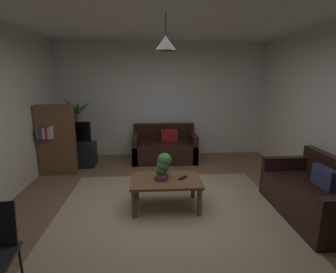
% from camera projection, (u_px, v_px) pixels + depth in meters
% --- Properties ---
extents(floor, '(5.00, 5.59, 0.02)m').
position_uv_depth(floor, '(169.00, 210.00, 3.80)').
color(floor, brown).
rests_on(floor, ground).
extents(rug, '(3.25, 3.07, 0.01)m').
position_uv_depth(rug, '(170.00, 217.00, 3.60)').
color(rug, tan).
rests_on(rug, ground).
extents(wall_back, '(5.12, 0.06, 2.73)m').
position_uv_depth(wall_back, '(162.00, 100.00, 6.22)').
color(wall_back, silver).
rests_on(wall_back, ground).
extents(ceiling, '(5.00, 5.59, 0.02)m').
position_uv_depth(ceiling, '(170.00, 10.00, 3.16)').
color(ceiling, white).
extents(window_pane, '(1.33, 0.01, 0.90)m').
position_uv_depth(window_pane, '(163.00, 102.00, 6.21)').
color(window_pane, white).
extents(couch_under_window, '(1.46, 0.82, 0.82)m').
position_uv_depth(couch_under_window, '(165.00, 149.00, 5.99)').
color(couch_under_window, black).
rests_on(couch_under_window, ground).
extents(couch_right_side, '(0.82, 1.56, 0.82)m').
position_uv_depth(couch_right_side, '(314.00, 198.00, 3.58)').
color(couch_right_side, black).
rests_on(couch_right_side, ground).
extents(coffee_table, '(1.03, 0.66, 0.45)m').
position_uv_depth(coffee_table, '(166.00, 184.00, 3.79)').
color(coffee_table, brown).
rests_on(coffee_table, ground).
extents(book_on_table_0, '(0.13, 0.10, 0.03)m').
position_uv_depth(book_on_table_0, '(160.00, 180.00, 3.72)').
color(book_on_table_0, '#387247').
rests_on(book_on_table_0, coffee_table).
extents(book_on_table_1, '(0.17, 0.14, 0.03)m').
position_uv_depth(book_on_table_1, '(160.00, 178.00, 3.72)').
color(book_on_table_1, '#2D4C8C').
rests_on(book_on_table_1, coffee_table).
extents(book_on_table_2, '(0.15, 0.11, 0.02)m').
position_uv_depth(book_on_table_2, '(161.00, 176.00, 3.71)').
color(book_on_table_2, '#B22D2D').
rests_on(book_on_table_2, coffee_table).
extents(remote_on_table_0, '(0.15, 0.15, 0.02)m').
position_uv_depth(remote_on_table_0, '(183.00, 178.00, 3.79)').
color(remote_on_table_0, black).
rests_on(remote_on_table_0, coffee_table).
extents(potted_plant_on_table, '(0.24, 0.22, 0.39)m').
position_uv_depth(potted_plant_on_table, '(163.00, 165.00, 3.75)').
color(potted_plant_on_table, brown).
rests_on(potted_plant_on_table, coffee_table).
extents(tv_stand, '(0.90, 0.44, 0.50)m').
position_uv_depth(tv_stand, '(75.00, 155.00, 5.61)').
color(tv_stand, black).
rests_on(tv_stand, ground).
extents(tv, '(0.78, 0.16, 0.49)m').
position_uv_depth(tv, '(72.00, 133.00, 5.47)').
color(tv, black).
rests_on(tv, tv_stand).
extents(potted_palm_corner, '(0.76, 0.78, 1.53)m').
position_uv_depth(potted_palm_corner, '(78.00, 131.00, 5.89)').
color(potted_palm_corner, beige).
rests_on(potted_palm_corner, ground).
extents(bookshelf_corner, '(0.70, 0.31, 1.40)m').
position_uv_depth(bookshelf_corner, '(56.00, 140.00, 5.04)').
color(bookshelf_corner, brown).
rests_on(bookshelf_corner, ground).
extents(pendant_lamp, '(0.28, 0.28, 0.47)m').
position_uv_depth(pendant_lamp, '(166.00, 43.00, 3.33)').
color(pendant_lamp, black).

